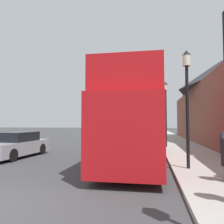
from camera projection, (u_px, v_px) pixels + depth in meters
name	position (u px, v px, depth m)	size (l,w,h in m)	color
ground_plane	(115.00, 140.00, 25.66)	(144.00, 144.00, 0.00)	#3D3D3F
sidewalk	(177.00, 143.00, 21.54)	(3.32, 108.00, 0.14)	#ADAAA3
brick_terrace_rear	(221.00, 102.00, 22.38)	(6.00, 24.70, 8.43)	brown
tour_bus	(135.00, 125.00, 11.38)	(2.52, 9.98, 4.23)	red
parked_car_ahead_of_bus	(148.00, 139.00, 18.31)	(1.83, 4.61, 1.37)	silver
parked_car_far_side	(17.00, 145.00, 12.84)	(1.98, 4.65, 1.47)	#9E9EA3
lamp_post_nearest	(187.00, 87.00, 9.10)	(0.35, 0.35, 4.92)	black
lamp_post_second	(166.00, 102.00, 17.58)	(0.35, 0.35, 5.20)	black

